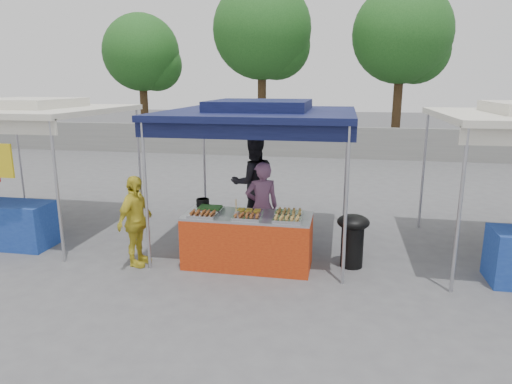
% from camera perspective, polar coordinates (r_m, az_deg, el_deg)
% --- Properties ---
extents(ground_plane, '(80.00, 80.00, 0.00)m').
position_cam_1_polar(ground_plane, '(7.52, -0.88, -8.87)').
color(ground_plane, '#525154').
extents(back_wall, '(40.00, 0.25, 1.20)m').
position_cam_1_polar(back_wall, '(18.00, 6.32, 6.25)').
color(back_wall, slate).
rests_on(back_wall, ground_plane).
extents(main_canopy, '(3.20, 3.20, 2.57)m').
position_cam_1_polar(main_canopy, '(7.92, 0.51, 9.95)').
color(main_canopy, '#AAAAB1').
rests_on(main_canopy, ground_plane).
extents(neighbor_stall_left, '(3.20, 3.20, 2.57)m').
position_cam_1_polar(neighbor_stall_left, '(9.55, -27.68, 4.38)').
color(neighbor_stall_left, '#AAAAB1').
rests_on(neighbor_stall_left, ground_plane).
extents(tree_0, '(3.49, 3.42, 5.88)m').
position_cam_1_polar(tree_0, '(22.10, -13.72, 16.19)').
color(tree_0, '#3B2916').
rests_on(tree_0, ground_plane).
extents(tree_1, '(4.10, 4.10, 7.05)m').
position_cam_1_polar(tree_1, '(20.17, 1.22, 19.13)').
color(tree_1, '#3B2916').
rests_on(tree_1, ground_plane).
extents(tree_2, '(3.87, 3.87, 6.66)m').
position_cam_1_polar(tree_2, '(19.85, 18.19, 17.80)').
color(tree_2, '#3B2916').
rests_on(tree_2, ground_plane).
extents(vendor_table, '(2.00, 0.80, 0.85)m').
position_cam_1_polar(vendor_table, '(7.28, -1.05, -6.07)').
color(vendor_table, '#B0310F').
rests_on(vendor_table, ground_plane).
extents(food_tray_fl, '(0.42, 0.30, 0.07)m').
position_cam_1_polar(food_tray_fl, '(7.07, -6.69, -2.82)').
color(food_tray_fl, '#B6B6BA').
rests_on(food_tray_fl, vendor_table).
extents(food_tray_fm, '(0.42, 0.30, 0.07)m').
position_cam_1_polar(food_tray_fm, '(6.90, -1.15, -3.14)').
color(food_tray_fm, '#B6B6BA').
rests_on(food_tray_fm, vendor_table).
extents(food_tray_fr, '(0.42, 0.30, 0.07)m').
position_cam_1_polar(food_tray_fr, '(6.80, 3.92, -3.43)').
color(food_tray_fr, '#B6B6BA').
rests_on(food_tray_fr, vendor_table).
extents(food_tray_bl, '(0.42, 0.30, 0.07)m').
position_cam_1_polar(food_tray_bl, '(7.38, -5.77, -2.10)').
color(food_tray_bl, '#B6B6BA').
rests_on(food_tray_bl, vendor_table).
extents(food_tray_bm, '(0.42, 0.30, 0.07)m').
position_cam_1_polar(food_tray_bm, '(7.19, -0.91, -2.47)').
color(food_tray_bm, '#B6B6BA').
rests_on(food_tray_bm, vendor_table).
extents(food_tray_br, '(0.42, 0.30, 0.07)m').
position_cam_1_polar(food_tray_br, '(7.14, 4.16, -2.62)').
color(food_tray_br, '#B6B6BA').
rests_on(food_tray_br, vendor_table).
extents(cooking_pot, '(0.22, 0.22, 0.13)m').
position_cam_1_polar(cooking_pot, '(7.67, -6.67, -1.31)').
color(cooking_pot, black).
rests_on(cooking_pot, vendor_table).
extents(skewer_cup, '(0.09, 0.09, 0.11)m').
position_cam_1_polar(skewer_cup, '(6.94, -2.42, -2.88)').
color(skewer_cup, '#AAAAB1').
rests_on(skewer_cup, vendor_table).
extents(wok_burner, '(0.51, 0.51, 0.86)m').
position_cam_1_polar(wok_burner, '(7.38, 11.98, -5.40)').
color(wok_burner, black).
rests_on(wok_burner, ground_plane).
extents(crate_left, '(0.49, 0.34, 0.29)m').
position_cam_1_polar(crate_left, '(7.95, -3.83, -6.49)').
color(crate_left, navy).
rests_on(crate_left, ground_plane).
extents(crate_right, '(0.54, 0.37, 0.32)m').
position_cam_1_polar(crate_right, '(7.88, 1.53, -6.54)').
color(crate_right, navy).
rests_on(crate_right, ground_plane).
extents(crate_stacked, '(0.52, 0.37, 0.31)m').
position_cam_1_polar(crate_stacked, '(7.78, 1.54, -4.34)').
color(crate_stacked, navy).
rests_on(crate_stacked, crate_right).
extents(vendor_woman, '(0.67, 0.55, 1.57)m').
position_cam_1_polar(vendor_woman, '(7.82, 0.73, -1.88)').
color(vendor_woman, '#7D4F70').
rests_on(vendor_woman, ground_plane).
extents(helper_man, '(1.12, 1.03, 1.85)m').
position_cam_1_polar(helper_man, '(9.04, -0.34, 1.15)').
color(helper_man, black).
rests_on(helper_man, ground_plane).
extents(customer_person, '(0.48, 0.90, 1.46)m').
position_cam_1_polar(customer_person, '(7.46, -14.83, -3.56)').
color(customer_person, gold).
rests_on(customer_person, ground_plane).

